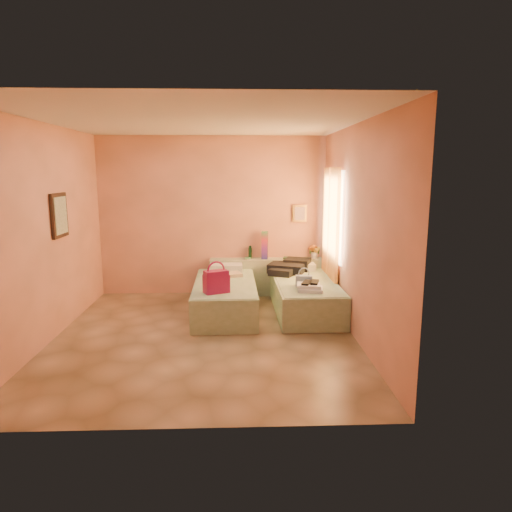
% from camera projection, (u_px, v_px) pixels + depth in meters
% --- Properties ---
extents(ground, '(4.50, 4.50, 0.00)m').
position_uv_depth(ground, '(205.00, 336.00, 6.15)').
color(ground, tan).
rests_on(ground, ground).
extents(room_walls, '(4.02, 4.51, 2.81)m').
position_uv_depth(room_walls, '(220.00, 200.00, 6.39)').
color(room_walls, '#FAA685').
rests_on(room_walls, ground).
extents(headboard_ledge, '(2.05, 0.30, 0.65)m').
position_uv_depth(headboard_ledge, '(268.00, 277.00, 8.19)').
color(headboard_ledge, '#ACB796').
rests_on(headboard_ledge, ground).
extents(bed_left, '(0.93, 2.02, 0.50)m').
position_uv_depth(bed_left, '(225.00, 297.00, 7.11)').
color(bed_left, '#A9C09B').
rests_on(bed_left, ground).
extents(bed_right, '(0.93, 2.02, 0.50)m').
position_uv_depth(bed_right, '(305.00, 296.00, 7.19)').
color(bed_right, '#A9C09B').
rests_on(bed_right, ground).
extents(water_bottle, '(0.06, 0.06, 0.22)m').
position_uv_depth(water_bottle, '(250.00, 252.00, 8.15)').
color(water_bottle, '#14391F').
rests_on(water_bottle, headboard_ledge).
extents(rainbow_box, '(0.12, 0.12, 0.49)m').
position_uv_depth(rainbow_box, '(265.00, 245.00, 8.09)').
color(rainbow_box, '#A01349').
rests_on(rainbow_box, headboard_ledge).
extents(small_dish, '(0.12, 0.12, 0.03)m').
position_uv_depth(small_dish, '(248.00, 258.00, 8.14)').
color(small_dish, '#519662').
rests_on(small_dish, headboard_ledge).
extents(green_book, '(0.21, 0.16, 0.03)m').
position_uv_depth(green_book, '(289.00, 258.00, 8.14)').
color(green_book, '#26482B').
rests_on(green_book, headboard_ledge).
extents(flower_vase, '(0.26, 0.26, 0.28)m').
position_uv_depth(flower_vase, '(314.00, 251.00, 8.16)').
color(flower_vase, white).
rests_on(flower_vase, headboard_ledge).
extents(magenta_handbag, '(0.39, 0.32, 0.32)m').
position_uv_depth(magenta_handbag, '(216.00, 281.00, 6.41)').
color(magenta_handbag, '#A01349').
rests_on(magenta_handbag, bed_left).
extents(khaki_garment, '(0.40, 0.36, 0.06)m').
position_uv_depth(khaki_garment, '(230.00, 275.00, 7.44)').
color(khaki_garment, tan).
rests_on(khaki_garment, bed_left).
extents(clothes_pile, '(0.84, 0.84, 0.19)m').
position_uv_depth(clothes_pile, '(290.00, 267.00, 7.73)').
color(clothes_pile, black).
rests_on(clothes_pile, bed_right).
extents(blue_handbag, '(0.26, 0.13, 0.16)m').
position_uv_depth(blue_handbag, '(304.00, 281.00, 6.81)').
color(blue_handbag, '#42669F').
rests_on(blue_handbag, bed_right).
extents(towel_stack, '(0.39, 0.35, 0.10)m').
position_uv_depth(towel_stack, '(310.00, 288.00, 6.52)').
color(towel_stack, white).
rests_on(towel_stack, bed_right).
extents(sandal_pair, '(0.28, 0.32, 0.03)m').
position_uv_depth(sandal_pair, '(311.00, 283.00, 6.55)').
color(sandal_pair, black).
rests_on(sandal_pair, towel_stack).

